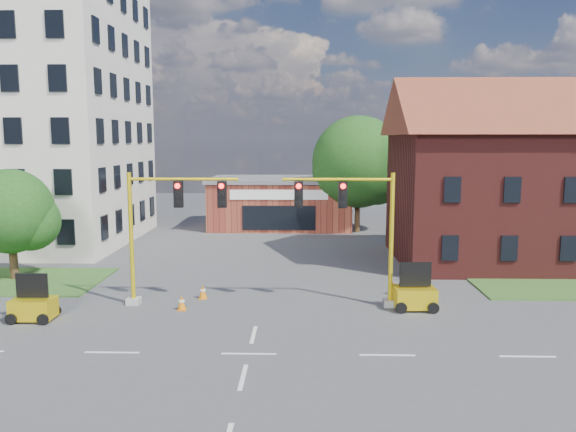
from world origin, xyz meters
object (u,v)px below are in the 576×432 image
Objects in this scene: trailer_east at (415,295)px; signal_mast_east at (356,223)px; pickup_white at (507,260)px; signal_mast_west at (166,222)px; trailer_west at (33,306)px.

signal_mast_east is at bearing 168.43° from trailer_east.
trailer_east is at bearing 142.47° from pickup_white.
pickup_white is (9.36, 6.61, -3.14)m from signal_mast_east.
trailer_east is 9.70m from pickup_white.
signal_mast_east is 2.97× the size of trailer_east.
signal_mast_west is 8.71m from signal_mast_east.
trailer_west is 24.99m from pickup_white.
signal_mast_east is at bearing 131.07° from pickup_white.
signal_mast_west is at bearing 180.00° from signal_mast_east.
trailer_east is (16.63, 2.01, 0.04)m from trailer_west.
trailer_west is (-13.93, -2.45, -3.31)m from signal_mast_east.
trailer_west is at bearing -175.41° from trailer_east.
trailer_west is (-5.22, -2.45, -3.31)m from signal_mast_west.
signal_mast_west is at bearing 175.49° from trailer_east.
trailer_west is 0.94× the size of trailer_east.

